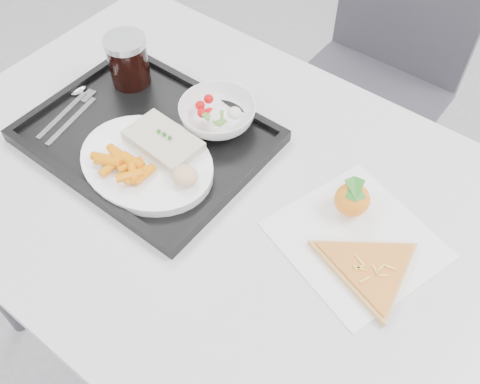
{
  "coord_description": "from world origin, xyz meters",
  "views": [
    {
      "loc": [
        0.4,
        -0.17,
        1.52
      ],
      "look_at": [
        0.04,
        0.3,
        0.77
      ],
      "focal_mm": 40.0,
      "sensor_mm": 36.0,
      "label": 1
    }
  ],
  "objects_px": {
    "chair": "(380,64)",
    "salad_bowl": "(218,114)",
    "table": "(224,209)",
    "pizza_slice": "(369,269)",
    "tray": "(147,137)",
    "cola_glass": "(128,60)",
    "tangerine": "(352,199)",
    "dinner_plate": "(147,163)"
  },
  "relations": [
    {
      "from": "table",
      "to": "salad_bowl",
      "type": "distance_m",
      "value": 0.19
    },
    {
      "from": "pizza_slice",
      "to": "dinner_plate",
      "type": "bearing_deg",
      "value": -171.66
    },
    {
      "from": "table",
      "to": "salad_bowl",
      "type": "height_order",
      "value": "salad_bowl"
    },
    {
      "from": "table",
      "to": "tangerine",
      "type": "distance_m",
      "value": 0.25
    },
    {
      "from": "chair",
      "to": "pizza_slice",
      "type": "height_order",
      "value": "chair"
    },
    {
      "from": "salad_bowl",
      "to": "cola_glass",
      "type": "relative_size",
      "value": 1.41
    },
    {
      "from": "cola_glass",
      "to": "tangerine",
      "type": "bearing_deg",
      "value": -0.41
    },
    {
      "from": "dinner_plate",
      "to": "tangerine",
      "type": "bearing_deg",
      "value": 23.54
    },
    {
      "from": "tray",
      "to": "dinner_plate",
      "type": "relative_size",
      "value": 1.67
    },
    {
      "from": "tangerine",
      "to": "dinner_plate",
      "type": "bearing_deg",
      "value": -156.46
    },
    {
      "from": "tray",
      "to": "dinner_plate",
      "type": "bearing_deg",
      "value": -44.99
    },
    {
      "from": "dinner_plate",
      "to": "pizza_slice",
      "type": "distance_m",
      "value": 0.44
    },
    {
      "from": "salad_bowl",
      "to": "tangerine",
      "type": "xyz_separation_m",
      "value": [
        0.32,
        -0.02,
        -0.0
      ]
    },
    {
      "from": "tray",
      "to": "cola_glass",
      "type": "distance_m",
      "value": 0.18
    },
    {
      "from": "salad_bowl",
      "to": "table",
      "type": "bearing_deg",
      "value": -47.1
    },
    {
      "from": "table",
      "to": "chair",
      "type": "relative_size",
      "value": 1.29
    },
    {
      "from": "tangerine",
      "to": "salad_bowl",
      "type": "bearing_deg",
      "value": 176.78
    },
    {
      "from": "tray",
      "to": "salad_bowl",
      "type": "xyz_separation_m",
      "value": [
        0.09,
        0.11,
        0.03
      ]
    },
    {
      "from": "chair",
      "to": "salad_bowl",
      "type": "bearing_deg",
      "value": -95.56
    },
    {
      "from": "tangerine",
      "to": "pizza_slice",
      "type": "relative_size",
      "value": 0.3
    },
    {
      "from": "cola_glass",
      "to": "pizza_slice",
      "type": "height_order",
      "value": "cola_glass"
    },
    {
      "from": "dinner_plate",
      "to": "pizza_slice",
      "type": "height_order",
      "value": "dinner_plate"
    },
    {
      "from": "table",
      "to": "pizza_slice",
      "type": "xyz_separation_m",
      "value": [
        0.3,
        0.01,
        0.08
      ]
    },
    {
      "from": "dinner_plate",
      "to": "chair",
      "type": "bearing_deg",
      "value": 83.36
    },
    {
      "from": "dinner_plate",
      "to": "salad_bowl",
      "type": "distance_m",
      "value": 0.17
    },
    {
      "from": "cola_glass",
      "to": "tangerine",
      "type": "height_order",
      "value": "cola_glass"
    },
    {
      "from": "tangerine",
      "to": "chair",
      "type": "bearing_deg",
      "value": 110.81
    },
    {
      "from": "pizza_slice",
      "to": "salad_bowl",
      "type": "bearing_deg",
      "value": 165.39
    },
    {
      "from": "table",
      "to": "cola_glass",
      "type": "relative_size",
      "value": 11.11
    },
    {
      "from": "chair",
      "to": "salad_bowl",
      "type": "relative_size",
      "value": 6.11
    },
    {
      "from": "dinner_plate",
      "to": "pizza_slice",
      "type": "bearing_deg",
      "value": 8.34
    },
    {
      "from": "cola_glass",
      "to": "tangerine",
      "type": "distance_m",
      "value": 0.55
    },
    {
      "from": "salad_bowl",
      "to": "dinner_plate",
      "type": "bearing_deg",
      "value": -100.68
    },
    {
      "from": "salad_bowl",
      "to": "tray",
      "type": "bearing_deg",
      "value": -128.44
    },
    {
      "from": "dinner_plate",
      "to": "salad_bowl",
      "type": "height_order",
      "value": "salad_bowl"
    },
    {
      "from": "tray",
      "to": "chair",
      "type": "bearing_deg",
      "value": 78.68
    },
    {
      "from": "chair",
      "to": "pizza_slice",
      "type": "bearing_deg",
      "value": -65.62
    },
    {
      "from": "tray",
      "to": "tangerine",
      "type": "distance_m",
      "value": 0.42
    },
    {
      "from": "tray",
      "to": "salad_bowl",
      "type": "height_order",
      "value": "salad_bowl"
    },
    {
      "from": "dinner_plate",
      "to": "tangerine",
      "type": "height_order",
      "value": "tangerine"
    },
    {
      "from": "tray",
      "to": "cola_glass",
      "type": "height_order",
      "value": "cola_glass"
    },
    {
      "from": "chair",
      "to": "tangerine",
      "type": "relative_size",
      "value": 12.08
    }
  ]
}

